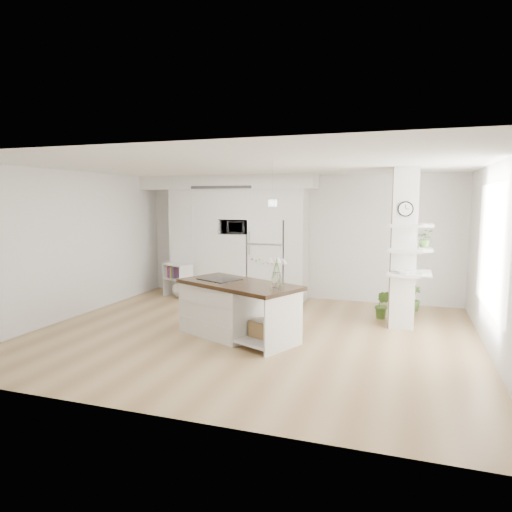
{
  "coord_description": "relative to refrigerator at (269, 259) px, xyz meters",
  "views": [
    {
      "loc": [
        2.36,
        -6.82,
        2.16
      ],
      "look_at": [
        -0.23,
        0.9,
        1.16
      ],
      "focal_mm": 32.0,
      "sensor_mm": 36.0,
      "label": 1
    }
  ],
  "objects": [
    {
      "name": "pendant_light",
      "position": [
        2.23,
        -2.53,
        1.24
      ],
      "size": [
        0.12,
        0.12,
        0.1
      ],
      "primitive_type": "cylinder",
      "color": "white",
      "rests_on": "room"
    },
    {
      "name": "bookshelf",
      "position": [
        -1.96,
        -0.5,
        -0.55
      ],
      "size": [
        0.72,
        0.59,
        0.75
      ],
      "rotation": [
        0.0,
        0.0,
        -0.42
      ],
      "color": "silver",
      "rests_on": "floor"
    },
    {
      "name": "column",
      "position": [
        2.9,
        -1.55,
        0.48
      ],
      "size": [
        0.69,
        0.9,
        2.7
      ],
      "color": "silver",
      "rests_on": "floor"
    },
    {
      "name": "microwave",
      "position": [
        -0.75,
        -0.06,
        0.69
      ],
      "size": [
        0.54,
        0.37,
        0.3
      ],
      "primitive_type": "imported",
      "color": "#2D2D2D",
      "rests_on": "cabinet_wall"
    },
    {
      "name": "refrigerator",
      "position": [
        0.0,
        0.0,
        0.0
      ],
      "size": [
        0.78,
        0.69,
        1.75
      ],
      "color": "white",
      "rests_on": "floor"
    },
    {
      "name": "floor_plant_b",
      "position": [
        3.02,
        -0.18,
        -0.63
      ],
      "size": [
        0.31,
        0.31,
        0.49
      ],
      "primitive_type": "imported",
      "rotation": [
        0.0,
        0.0,
        0.14
      ],
      "color": "#4B7A31",
      "rests_on": "floor"
    },
    {
      "name": "floor_plant_a",
      "position": [
        2.49,
        -1.04,
        -0.61
      ],
      "size": [
        0.36,
        0.32,
        0.53
      ],
      "primitive_type": "imported",
      "rotation": [
        0.0,
        0.0,
        -0.36
      ],
      "color": "#4B7A31",
      "rests_on": "floor"
    },
    {
      "name": "room",
      "position": [
        0.53,
        -2.68,
        0.98
      ],
      "size": [
        7.04,
        6.04,
        2.72
      ],
      "color": "white",
      "rests_on": "ground"
    },
    {
      "name": "decor_bowl",
      "position": [
        2.82,
        -1.78,
        0.13
      ],
      "size": [
        0.22,
        0.22,
        0.05
      ],
      "primitive_type": "imported",
      "color": "white",
      "rests_on": "column"
    },
    {
      "name": "window",
      "position": [
        4.0,
        -2.38,
        0.62
      ],
      "size": [
        0.0,
        2.4,
        2.4
      ],
      "primitive_type": "plane",
      "rotation": [
        1.57,
        0.0,
        -1.57
      ],
      "color": "white",
      "rests_on": "room"
    },
    {
      "name": "kitchen_island",
      "position": [
        0.2,
        -2.86,
        -0.41
      ],
      "size": [
        2.18,
        1.67,
        1.46
      ],
      "rotation": [
        0.0,
        0.0,
        -0.43
      ],
      "color": "silver",
      "rests_on": "floor"
    },
    {
      "name": "shelf_plant",
      "position": [
        3.15,
        -1.38,
        0.65
      ],
      "size": [
        0.27,
        0.23,
        0.3
      ],
      "primitive_type": "imported",
      "color": "#4B7A31",
      "rests_on": "column"
    },
    {
      "name": "cabinet_wall",
      "position": [
        -0.92,
        -0.01,
        0.63
      ],
      "size": [
        4.0,
        0.71,
        2.7
      ],
      "color": "silver",
      "rests_on": "floor"
    },
    {
      "name": "floor",
      "position": [
        0.53,
        -2.68,
        -0.88
      ],
      "size": [
        7.0,
        6.0,
        0.01
      ],
      "primitive_type": "cube",
      "color": "tan",
      "rests_on": "ground"
    }
  ]
}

